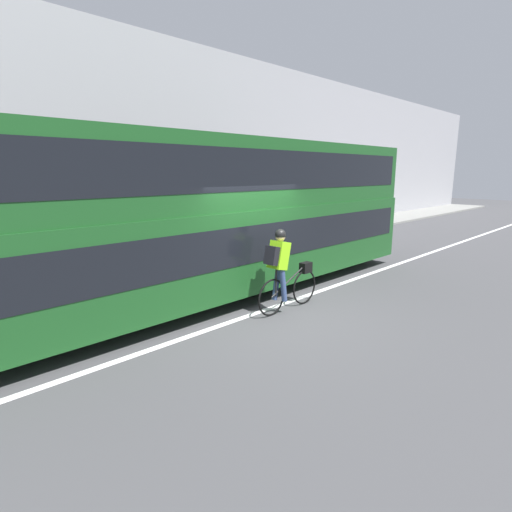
{
  "coord_description": "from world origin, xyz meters",
  "views": [
    {
      "loc": [
        -5.55,
        -5.2,
        2.77
      ],
      "look_at": [
        0.25,
        0.62,
        1.03
      ],
      "focal_mm": 28.0,
      "sensor_mm": 36.0,
      "label": 1
    }
  ],
  "objects_px": {
    "bus": "(215,211)",
    "cyclist_on_bike": "(283,268)",
    "trash_bin": "(27,262)",
    "street_sign_post": "(266,201)"
  },
  "relations": [
    {
      "from": "trash_bin",
      "to": "street_sign_post",
      "type": "height_order",
      "value": "street_sign_post"
    },
    {
      "from": "bus",
      "to": "trash_bin",
      "type": "bearing_deg",
      "value": 123.26
    },
    {
      "from": "cyclist_on_bike",
      "to": "street_sign_post",
      "type": "bearing_deg",
      "value": 46.24
    },
    {
      "from": "trash_bin",
      "to": "street_sign_post",
      "type": "distance_m",
      "value": 8.68
    },
    {
      "from": "bus",
      "to": "cyclist_on_bike",
      "type": "bearing_deg",
      "value": -80.85
    },
    {
      "from": "bus",
      "to": "cyclist_on_bike",
      "type": "height_order",
      "value": "bus"
    },
    {
      "from": "cyclist_on_bike",
      "to": "trash_bin",
      "type": "height_order",
      "value": "cyclist_on_bike"
    },
    {
      "from": "bus",
      "to": "street_sign_post",
      "type": "distance_m",
      "value": 7.21
    },
    {
      "from": "bus",
      "to": "cyclist_on_bike",
      "type": "xyz_separation_m",
      "value": [
        0.28,
        -1.74,
        -1.01
      ]
    },
    {
      "from": "cyclist_on_bike",
      "to": "trash_bin",
      "type": "xyz_separation_m",
      "value": [
        -2.99,
        5.87,
        -0.36
      ]
    }
  ]
}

